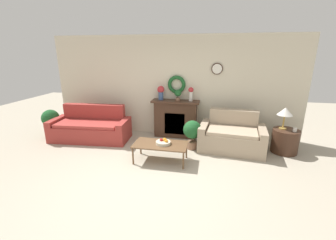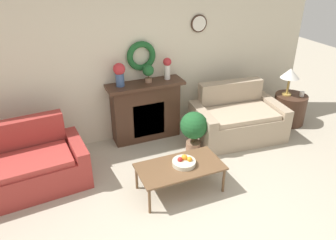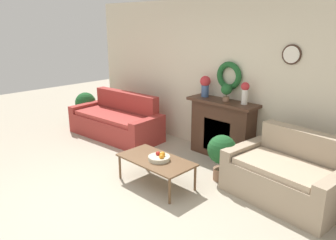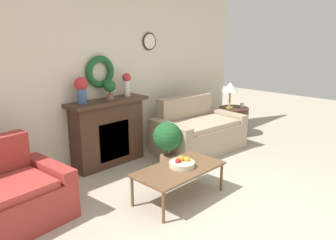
# 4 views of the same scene
# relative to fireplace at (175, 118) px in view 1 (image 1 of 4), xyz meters

# --- Properties ---
(ground_plane) EXTENTS (16.00, 16.00, 0.00)m
(ground_plane) POSITION_rel_fireplace_xyz_m (-0.14, -2.46, -0.52)
(ground_plane) COLOR #ADA38E
(wall_back) EXTENTS (6.80, 0.16, 2.70)m
(wall_back) POSITION_rel_fireplace_xyz_m (-0.13, 0.21, 0.84)
(wall_back) COLOR beige
(wall_back) RESTS_ON ground_plane
(fireplace) EXTENTS (1.27, 0.41, 1.02)m
(fireplace) POSITION_rel_fireplace_xyz_m (0.00, 0.00, 0.00)
(fireplace) COLOR #42281C
(fireplace) RESTS_ON ground_plane
(couch_left) EXTENTS (2.09, 1.02, 0.89)m
(couch_left) POSITION_rel_fireplace_xyz_m (-2.19, -0.65, -0.21)
(couch_left) COLOR #9E332D
(couch_left) RESTS_ON ground_plane
(loveseat_right) EXTENTS (1.58, 1.07, 0.91)m
(loveseat_right) POSITION_rel_fireplace_xyz_m (1.47, -0.57, -0.20)
(loveseat_right) COLOR tan
(loveseat_right) RESTS_ON ground_plane
(coffee_table) EXTENTS (1.14, 0.60, 0.40)m
(coffee_table) POSITION_rel_fireplace_xyz_m (-0.06, -1.53, -0.15)
(coffee_table) COLOR brown
(coffee_table) RESTS_ON ground_plane
(fruit_bowl) EXTENTS (0.31, 0.31, 0.12)m
(fruit_bowl) POSITION_rel_fireplace_xyz_m (-0.00, -1.52, -0.08)
(fruit_bowl) COLOR beige
(fruit_bowl) RESTS_ON coffee_table
(side_table_by_loveseat) EXTENTS (0.59, 0.59, 0.55)m
(side_table_by_loveseat) POSITION_rel_fireplace_xyz_m (2.67, -0.51, -0.24)
(side_table_by_loveseat) COLOR #42281C
(side_table_by_loveseat) RESTS_ON ground_plane
(table_lamp) EXTENTS (0.34, 0.34, 0.51)m
(table_lamp) POSITION_rel_fireplace_xyz_m (2.60, -0.45, 0.44)
(table_lamp) COLOR #B28E42
(table_lamp) RESTS_ON side_table_by_loveseat
(mug) EXTENTS (0.08, 0.08, 0.09)m
(mug) POSITION_rel_fireplace_xyz_m (2.81, -0.62, 0.08)
(mug) COLOR silver
(mug) RESTS_ON side_table_by_loveseat
(vase_on_mantel_left) EXTENTS (0.19, 0.19, 0.37)m
(vase_on_mantel_left) POSITION_rel_fireplace_xyz_m (-0.41, 0.01, 0.72)
(vase_on_mantel_left) COLOR #3D5684
(vase_on_mantel_left) RESTS_ON fireplace
(vase_on_mantel_right) EXTENTS (0.14, 0.14, 0.36)m
(vase_on_mantel_right) POSITION_rel_fireplace_xyz_m (0.40, 0.01, 0.72)
(vase_on_mantel_right) COLOR silver
(vase_on_mantel_right) RESTS_ON fireplace
(potted_plant_on_mantel) EXTENTS (0.18, 0.18, 0.29)m
(potted_plant_on_mantel) POSITION_rel_fireplace_xyz_m (0.06, -0.01, 0.69)
(potted_plant_on_mantel) COLOR #8E664C
(potted_plant_on_mantel) RESTS_ON fireplace
(potted_plant_floor_by_couch) EXTENTS (0.47, 0.47, 0.74)m
(potted_plant_floor_by_couch) POSITION_rel_fireplace_xyz_m (-3.42, -0.61, -0.06)
(potted_plant_floor_by_couch) COLOR #8E664C
(potted_plant_floor_by_couch) RESTS_ON ground_plane
(potted_plant_floor_by_loveseat) EXTENTS (0.44, 0.44, 0.71)m
(potted_plant_floor_by_loveseat) POSITION_rel_fireplace_xyz_m (0.53, -0.75, -0.07)
(potted_plant_floor_by_loveseat) COLOR #8E664C
(potted_plant_floor_by_loveseat) RESTS_ON ground_plane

